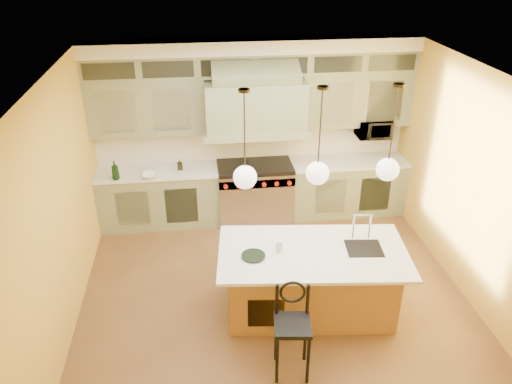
{
  "coord_description": "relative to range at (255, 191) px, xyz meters",
  "views": [
    {
      "loc": [
        -0.88,
        -5.07,
        4.28
      ],
      "look_at": [
        -0.16,
        0.7,
        1.23
      ],
      "focal_mm": 35.0,
      "sensor_mm": 36.0,
      "label": 1
    }
  ],
  "objects": [
    {
      "name": "cup",
      "position": [
        -0.0,
        -2.39,
        0.48
      ],
      "size": [
        0.1,
        0.1,
        0.09
      ],
      "primitive_type": "imported",
      "rotation": [
        0.0,
        0.0,
        -0.06
      ],
      "color": "silver",
      "rests_on": "kitchen_island"
    },
    {
      "name": "pendant_right",
      "position": [
        1.2,
        -2.39,
        1.46
      ],
      "size": [
        0.26,
        0.26,
        1.11
      ],
      "color": "#2D2319",
      "rests_on": "ceiling"
    },
    {
      "name": "kitchen_island",
      "position": [
        0.41,
        -2.4,
        -0.01
      ],
      "size": [
        2.35,
        1.43,
        1.35
      ],
      "rotation": [
        0.0,
        0.0,
        -0.11
      ],
      "color": "olive",
      "rests_on": "floor"
    },
    {
      "name": "oil_bottle_a",
      "position": [
        -2.15,
        -0.22,
        0.6
      ],
      "size": [
        0.12,
        0.13,
        0.29
      ],
      "primitive_type": "imported",
      "rotation": [
        0.0,
        0.0,
        -0.1
      ],
      "color": "black",
      "rests_on": "back_cabinetry"
    },
    {
      "name": "fruit_bowl",
      "position": [
        -1.63,
        -0.22,
        0.48
      ],
      "size": [
        0.27,
        0.27,
        0.06
      ],
      "primitive_type": "imported",
      "rotation": [
        0.0,
        0.0,
        0.1
      ],
      "color": "white",
      "rests_on": "back_cabinetry"
    },
    {
      "name": "floor",
      "position": [
        0.0,
        -2.14,
        -0.49
      ],
      "size": [
        5.0,
        5.0,
        0.0
      ],
      "primitive_type": "plane",
      "color": "brown",
      "rests_on": "ground"
    },
    {
      "name": "wall_back",
      "position": [
        0.0,
        0.36,
        0.96
      ],
      "size": [
        5.0,
        0.0,
        5.0
      ],
      "primitive_type": "plane",
      "rotation": [
        1.57,
        0.0,
        0.0
      ],
      "color": "gold",
      "rests_on": "ground"
    },
    {
      "name": "pendant_center",
      "position": [
        0.4,
        -2.39,
        1.46
      ],
      "size": [
        0.26,
        0.26,
        1.11
      ],
      "color": "#2D2319",
      "rests_on": "ceiling"
    },
    {
      "name": "wall_left",
      "position": [
        -2.5,
        -2.14,
        0.96
      ],
      "size": [
        0.0,
        5.0,
        5.0
      ],
      "primitive_type": "plane",
      "rotation": [
        1.57,
        0.0,
        1.57
      ],
      "color": "gold",
      "rests_on": "ground"
    },
    {
      "name": "microwave",
      "position": [
        1.95,
        0.11,
        0.96
      ],
      "size": [
        0.54,
        0.37,
        0.3
      ],
      "primitive_type": "imported",
      "color": "black",
      "rests_on": "back_cabinetry"
    },
    {
      "name": "pendant_left",
      "position": [
        -0.4,
        -2.39,
        1.46
      ],
      "size": [
        0.26,
        0.26,
        1.11
      ],
      "color": "#2D2319",
      "rests_on": "ceiling"
    },
    {
      "name": "counter_stool",
      "position": [
        -0.01,
        -3.32,
        0.13
      ],
      "size": [
        0.42,
        0.42,
        1.09
      ],
      "rotation": [
        0.0,
        0.0,
        -0.12
      ],
      "color": "black",
      "rests_on": "floor"
    },
    {
      "name": "ceiling",
      "position": [
        0.0,
        -2.14,
        2.41
      ],
      "size": [
        5.0,
        5.0,
        0.0
      ],
      "primitive_type": "plane",
      "rotation": [
        3.14,
        0.0,
        0.0
      ],
      "color": "white",
      "rests_on": "wall_back"
    },
    {
      "name": "range",
      "position": [
        0.0,
        0.0,
        0.0
      ],
      "size": [
        1.2,
        0.74,
        0.96
      ],
      "color": "silver",
      "rests_on": "floor"
    },
    {
      "name": "oil_bottle_b",
      "position": [
        -1.19,
        0.01,
        0.54
      ],
      "size": [
        0.09,
        0.09,
        0.17
      ],
      "primitive_type": "imported",
      "rotation": [
        0.0,
        0.0,
        0.13
      ],
      "color": "black",
      "rests_on": "back_cabinetry"
    },
    {
      "name": "back_cabinetry",
      "position": [
        0.0,
        0.09,
        0.94
      ],
      "size": [
        5.0,
        0.77,
        2.9
      ],
      "color": "gray",
      "rests_on": "floor"
    },
    {
      "name": "wall_front",
      "position": [
        0.0,
        -4.64,
        0.96
      ],
      "size": [
        5.0,
        0.0,
        5.0
      ],
      "primitive_type": "plane",
      "rotation": [
        -1.57,
        0.0,
        0.0
      ],
      "color": "gold",
      "rests_on": "ground"
    },
    {
      "name": "wall_right",
      "position": [
        2.5,
        -2.14,
        0.96
      ],
      "size": [
        0.0,
        5.0,
        5.0
      ],
      "primitive_type": "plane",
      "rotation": [
        1.57,
        0.0,
        -1.57
      ],
      "color": "gold",
      "rests_on": "ground"
    }
  ]
}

